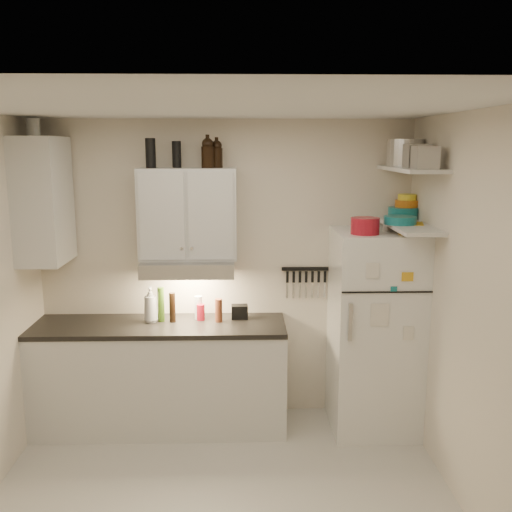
{
  "coord_description": "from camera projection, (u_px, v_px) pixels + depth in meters",
  "views": [
    {
      "loc": [
        0.14,
        -3.37,
        2.38
      ],
      "look_at": [
        0.25,
        0.9,
        1.55
      ],
      "focal_mm": 40.0,
      "sensor_mm": 36.0,
      "label": 1
    }
  ],
  "objects": [
    {
      "name": "red_jar",
      "position": [
        201.0,
        312.0,
        4.84
      ],
      "size": [
        0.08,
        0.08,
        0.14
      ],
      "primitive_type": "cylinder",
      "rotation": [
        0.0,
        0.0,
        0.22
      ],
      "color": "maroon",
      "rests_on": "countertop"
    },
    {
      "name": "caddy",
      "position": [
        240.0,
        312.0,
        4.88
      ],
      "size": [
        0.14,
        0.1,
        0.12
      ],
      "primitive_type": "cube",
      "rotation": [
        0.0,
        0.0,
        0.03
      ],
      "color": "black",
      "rests_on": "countertop"
    },
    {
      "name": "book_stack",
      "position": [
        411.0,
        228.0,
        4.49
      ],
      "size": [
        0.24,
        0.27,
        0.08
      ],
      "primitive_type": "cube",
      "rotation": [
        0.0,
        0.0,
        -0.25
      ],
      "color": "gold",
      "rests_on": "fridge"
    },
    {
      "name": "upper_cabinet",
      "position": [
        188.0,
        214.0,
        4.71
      ],
      "size": [
        0.8,
        0.33,
        0.75
      ],
      "primitive_type": "cube",
      "color": "silver",
      "rests_on": "back_wall"
    },
    {
      "name": "right_wall",
      "position": [
        478.0,
        322.0,
        3.55
      ],
      "size": [
        0.02,
        3.0,
        2.6
      ],
      "primitive_type": "cube",
      "color": "beige",
      "rests_on": "ground"
    },
    {
      "name": "side_jar",
      "position": [
        33.0,
        127.0,
        4.44
      ],
      "size": [
        0.12,
        0.12,
        0.14
      ],
      "primitive_type": "cylinder",
      "rotation": [
        0.0,
        0.0,
        -0.12
      ],
      "color": "silver",
      "rests_on": "side_cabinet"
    },
    {
      "name": "soap_bottle",
      "position": [
        151.0,
        302.0,
        4.77
      ],
      "size": [
        0.14,
        0.14,
        0.34
      ],
      "primitive_type": "imported",
      "rotation": [
        0.0,
        0.0,
        -0.05
      ],
      "color": "silver",
      "rests_on": "countertop"
    },
    {
      "name": "growler_a",
      "position": [
        208.0,
        153.0,
        4.6
      ],
      "size": [
        0.11,
        0.11,
        0.25
      ],
      "primitive_type": null,
      "rotation": [
        0.0,
        0.0,
        -0.1
      ],
      "color": "black",
      "rests_on": "upper_cabinet"
    },
    {
      "name": "vinegar_bottle",
      "position": [
        172.0,
        307.0,
        4.77
      ],
      "size": [
        0.07,
        0.07,
        0.25
      ],
      "primitive_type": "cylinder",
      "rotation": [
        0.0,
        0.0,
        0.32
      ],
      "color": "black",
      "rests_on": "countertop"
    },
    {
      "name": "shelf_lo",
      "position": [
        408.0,
        226.0,
        4.46
      ],
      "size": [
        0.3,
        0.95,
        0.03
      ],
      "primitive_type": "cube",
      "color": "silver",
      "rests_on": "right_wall"
    },
    {
      "name": "knife_strip",
      "position": [
        306.0,
        269.0,
        4.98
      ],
      "size": [
        0.42,
        0.02,
        0.03
      ],
      "primitive_type": "cube",
      "color": "black",
      "rests_on": "back_wall"
    },
    {
      "name": "bowl_teal",
      "position": [
        403.0,
        213.0,
        4.75
      ],
      "size": [
        0.25,
        0.25,
        0.1
      ],
      "primitive_type": "cylinder",
      "color": "#167279",
      "rests_on": "shelf_lo"
    },
    {
      "name": "oil_bottle",
      "position": [
        161.0,
        304.0,
        4.79
      ],
      "size": [
        0.07,
        0.07,
        0.29
      ],
      "primitive_type": "cylinder",
      "rotation": [
        0.0,
        0.0,
        0.3
      ],
      "color": "#365816",
      "rests_on": "countertop"
    },
    {
      "name": "spice_jar",
      "position": [
        387.0,
        225.0,
        4.6
      ],
      "size": [
        0.07,
        0.07,
        0.1
      ],
      "primitive_type": "cylinder",
      "rotation": [
        0.0,
        0.0,
        -0.29
      ],
      "color": "silver",
      "rests_on": "fridge"
    },
    {
      "name": "base_cabinet",
      "position": [
        161.0,
        378.0,
        4.84
      ],
      "size": [
        2.1,
        0.6,
        0.88
      ],
      "primitive_type": "cube",
      "color": "silver",
      "rests_on": "floor"
    },
    {
      "name": "clear_bottle",
      "position": [
        198.0,
        307.0,
        4.86
      ],
      "size": [
        0.08,
        0.08,
        0.2
      ],
      "primitive_type": "cylinder",
      "rotation": [
        0.0,
        0.0,
        0.17
      ],
      "color": "silver",
      "rests_on": "countertop"
    },
    {
      "name": "fridge",
      "position": [
        375.0,
        332.0,
        4.77
      ],
      "size": [
        0.7,
        0.68,
        1.7
      ],
      "primitive_type": "cube",
      "color": "white",
      "rests_on": "floor"
    },
    {
      "name": "bowl_orange",
      "position": [
        407.0,
        204.0,
        4.77
      ],
      "size": [
        0.2,
        0.2,
        0.06
      ],
      "primitive_type": "cylinder",
      "color": "#CC6713",
      "rests_on": "bowl_teal"
    },
    {
      "name": "dutch_oven",
      "position": [
        365.0,
        226.0,
        4.44
      ],
      "size": [
        0.23,
        0.23,
        0.13
      ],
      "primitive_type": "cylinder",
      "rotation": [
        0.0,
        0.0,
        0.04
      ],
      "color": "maroon",
      "rests_on": "fridge"
    },
    {
      "name": "ceiling",
      "position": [
        216.0,
        105.0,
        3.26
      ],
      "size": [
        3.2,
        3.0,
        0.02
      ],
      "primitive_type": "cube",
      "color": "white",
      "rests_on": "ground"
    },
    {
      "name": "thermos_b",
      "position": [
        151.0,
        153.0,
        4.58
      ],
      "size": [
        0.09,
        0.09,
        0.24
      ],
      "primitive_type": "cylinder",
      "rotation": [
        0.0,
        0.0,
        0.08
      ],
      "color": "black",
      "rests_on": "upper_cabinet"
    },
    {
      "name": "side_cabinet",
      "position": [
        43.0,
        201.0,
        4.53
      ],
      "size": [
        0.33,
        0.55,
        1.0
      ],
      "primitive_type": "cube",
      "color": "silver",
      "rests_on": "left_wall"
    },
    {
      "name": "thermos_a",
      "position": [
        177.0,
        154.0,
        4.66
      ],
      "size": [
        0.09,
        0.09,
        0.22
      ],
      "primitive_type": "cylinder",
      "rotation": [
        0.0,
        0.0,
        0.22
      ],
      "color": "black",
      "rests_on": "upper_cabinet"
    },
    {
      "name": "tin_b",
      "position": [
        425.0,
        158.0,
        4.04
      ],
      "size": [
        0.16,
        0.16,
        0.16
      ],
      "primitive_type": "cube",
      "rotation": [
        0.0,
        0.0,
        0.01
      ],
      "color": "#AAAAAD",
      "rests_on": "shelf_hi"
    },
    {
      "name": "stock_pot",
      "position": [
        405.0,
        153.0,
        4.59
      ],
      "size": [
        0.39,
        0.39,
        0.21
      ],
      "primitive_type": "cylinder",
      "rotation": [
        0.0,
        0.0,
        -0.38
      ],
      "color": "silver",
      "rests_on": "shelf_hi"
    },
    {
      "name": "back_wall",
      "position": [
        226.0,
        271.0,
        4.99
      ],
      "size": [
        3.2,
        0.02,
        2.6
      ],
      "primitive_type": "cube",
      "color": "beige",
      "rests_on": "ground"
    },
    {
      "name": "plates",
      "position": [
        400.0,
        220.0,
        4.45
      ],
      "size": [
        0.29,
        0.29,
        0.06
      ],
      "primitive_type": "cylinder",
      "rotation": [
        0.0,
        0.0,
        0.17
      ],
      "color": "#167279",
      "rests_on": "shelf_lo"
    },
    {
      "name": "countertop",
      "position": [
        159.0,
        326.0,
        4.75
      ],
      "size": [
        2.1,
        0.62,
        0.04
      ],
      "primitive_type": "cube",
      "color": "black",
      "rests_on": "base_cabinet"
    },
    {
      "name": "bowl_yellow",
      "position": [
        407.0,
        197.0,
        4.76
      ],
      "size": [
        0.15,
        0.15,
        0.05
      ],
      "primitive_type": "cylinder",
      "color": "yellow",
      "rests_on": "bowl_orange"
    },
    {
      "name": "shelf_hi",
      "position": [
        411.0,
        169.0,
        4.38
      ],
      "size": [
        0.3,
        0.95,
        0.03
      ],
      "primitive_type": "cube",
      "color": "silver",
      "rests_on": "right_wall"
    },
    {
      "name": "growler_b",
      "position": [
        217.0,
        154.0,
        4.65
      ],
      "size": [
        0.12,
        0.12,
        0.23
      ],
      "primitive_type": null,
      "rotation": [
        0.0,
        0.0,
        0.32
      ],
      "color": "black",
      "rests_on": "upper_cabinet"
    },
    {
      "name": "range_hood",
      "position": [
        189.0,
        267.0,
        4.73
      ],
      "size": [
        0.76,
        0.46,
        0.12
      ],
      "primitive_type": "cube",
      "color": "silver",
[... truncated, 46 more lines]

